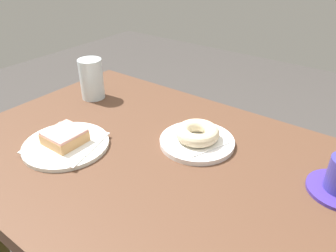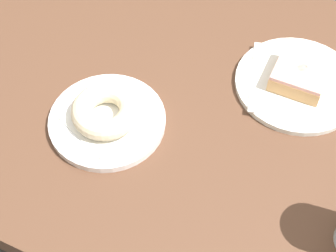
{
  "view_description": "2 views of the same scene",
  "coord_description": "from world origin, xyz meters",
  "px_view_note": "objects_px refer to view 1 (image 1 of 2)",
  "views": [
    {
      "loc": [
        -0.33,
        0.52,
        1.2
      ],
      "look_at": [
        0.13,
        -0.1,
        0.75
      ],
      "focal_mm": 34.55,
      "sensor_mm": 36.0,
      "label": 1
    },
    {
      "loc": [
        0.35,
        -0.54,
        1.43
      ],
      "look_at": [
        0.15,
        -0.1,
        0.76
      ],
      "focal_mm": 54.76,
      "sensor_mm": 36.0,
      "label": 2
    }
  ],
  "objects_px": {
    "donut_glazed_square": "(65,137)",
    "donut_sugar_ring": "(197,133)",
    "water_glass": "(92,79)",
    "plate_sugar_ring": "(197,142)",
    "plate_glazed_square": "(66,145)"
  },
  "relations": [
    {
      "from": "plate_glazed_square",
      "to": "water_glass",
      "type": "xyz_separation_m",
      "value": [
        0.17,
        -0.25,
        0.06
      ]
    },
    {
      "from": "donut_sugar_ring",
      "to": "water_glass",
      "type": "distance_m",
      "value": 0.45
    },
    {
      "from": "plate_sugar_ring",
      "to": "plate_glazed_square",
      "type": "bearing_deg",
      "value": 38.76
    },
    {
      "from": "donut_sugar_ring",
      "to": "water_glass",
      "type": "xyz_separation_m",
      "value": [
        0.44,
        -0.03,
        0.03
      ]
    },
    {
      "from": "plate_sugar_ring",
      "to": "water_glass",
      "type": "relative_size",
      "value": 1.47
    },
    {
      "from": "plate_sugar_ring",
      "to": "water_glass",
      "type": "distance_m",
      "value": 0.45
    },
    {
      "from": "plate_glazed_square",
      "to": "donut_glazed_square",
      "type": "xyz_separation_m",
      "value": [
        0.0,
        0.0,
        0.03
      ]
    },
    {
      "from": "donut_sugar_ring",
      "to": "water_glass",
      "type": "bearing_deg",
      "value": -4.44
    },
    {
      "from": "plate_sugar_ring",
      "to": "donut_sugar_ring",
      "type": "relative_size",
      "value": 1.72
    },
    {
      "from": "donut_glazed_square",
      "to": "plate_sugar_ring",
      "type": "distance_m",
      "value": 0.35
    },
    {
      "from": "plate_glazed_square",
      "to": "donut_sugar_ring",
      "type": "relative_size",
      "value": 1.93
    },
    {
      "from": "plate_sugar_ring",
      "to": "donut_sugar_ring",
      "type": "xyz_separation_m",
      "value": [
        -0.0,
        0.0,
        0.03
      ]
    },
    {
      "from": "plate_glazed_square",
      "to": "plate_sugar_ring",
      "type": "xyz_separation_m",
      "value": [
        -0.27,
        -0.22,
        0.0
      ]
    },
    {
      "from": "donut_glazed_square",
      "to": "water_glass",
      "type": "relative_size",
      "value": 0.67
    },
    {
      "from": "donut_glazed_square",
      "to": "donut_sugar_ring",
      "type": "distance_m",
      "value": 0.35
    }
  ]
}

